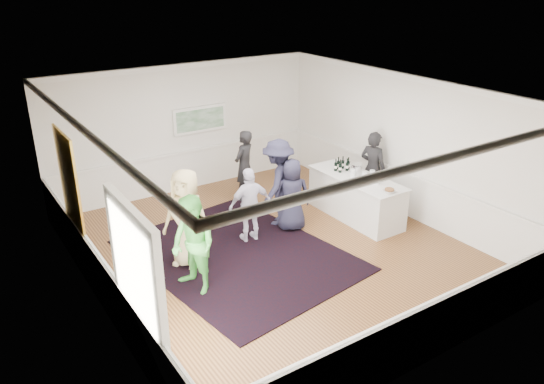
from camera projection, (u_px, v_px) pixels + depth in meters
floor at (274, 250)px, 10.75m from camera, size 8.00×8.00×0.00m
ceiling at (274, 93)px, 9.51m from camera, size 7.00×8.00×0.02m
wall_left at (89, 220)px, 8.35m from camera, size 0.02×8.00×3.20m
wall_right at (403, 145)px, 11.91m from camera, size 0.02×8.00×3.20m
wall_back at (185, 128)px, 13.21m from camera, size 7.00×0.02×3.20m
wall_front at (440, 266)px, 7.05m from camera, size 7.00×0.02×3.20m
wainscoting at (274, 228)px, 10.55m from camera, size 7.00×8.00×1.00m
mirror at (69, 182)px, 9.30m from camera, size 0.05×1.25×1.85m
doorway at (136, 284)px, 6.99m from camera, size 0.10×1.78×2.56m
landscape_painting at (200, 119)px, 13.30m from camera, size 1.44×0.06×0.66m
area_rug at (238, 255)px, 10.53m from camera, size 4.00×4.91×0.02m
serving_table at (356, 197)px, 12.00m from camera, size 0.92×2.43×0.98m
bartender at (373, 169)px, 12.48m from camera, size 0.60×0.76×1.83m
guest_tan at (187, 218)px, 9.88m from camera, size 1.04×1.12×1.93m
guest_green at (193, 245)px, 9.07m from camera, size 0.85×1.00×1.79m
guest_lilac at (250, 205)px, 10.85m from camera, size 0.97×0.50×1.59m
guest_dark_a at (278, 183)px, 11.53m from camera, size 1.44×1.31×1.94m
guest_dark_b at (244, 166)px, 12.79m from camera, size 0.76×0.67×1.76m
guest_navy at (292, 195)px, 11.33m from camera, size 0.92×0.80×1.60m
wine_bottles at (342, 164)px, 12.14m from camera, size 0.38×0.27×0.31m
juice_pitchers at (367, 176)px, 11.52m from camera, size 0.43×0.63×0.24m
ice_bucket at (356, 169)px, 11.92m from camera, size 0.26×0.26×0.25m
nut_bowl at (389, 190)px, 10.98m from camera, size 0.27×0.27×0.07m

